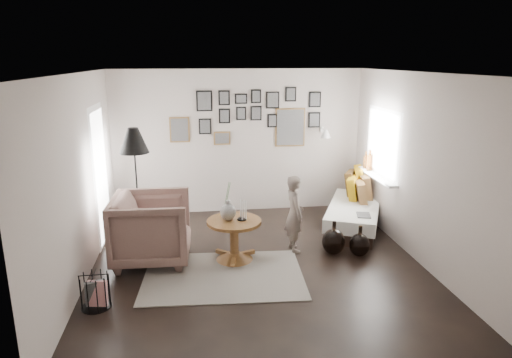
{
  "coord_description": "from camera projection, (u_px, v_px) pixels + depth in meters",
  "views": [
    {
      "loc": [
        -0.84,
        -5.75,
        2.77
      ],
      "look_at": [
        0.05,
        0.5,
        1.1
      ],
      "focal_mm": 32.0,
      "sensor_mm": 36.0,
      "label": 1
    }
  ],
  "objects": [
    {
      "name": "pedestal_table",
      "position": [
        234.0,
        242.0,
        6.41
      ],
      "size": [
        0.76,
        0.76,
        0.6
      ],
      "rotation": [
        0.0,
        0.0,
        0.08
      ],
      "color": "brown",
      "rests_on": "ground"
    },
    {
      "name": "magazine_on_daybed",
      "position": [
        364.0,
        215.0,
        7.08
      ],
      "size": [
        0.26,
        0.32,
        0.01
      ],
      "primitive_type": "cube",
      "rotation": [
        0.0,
        0.0,
        -0.26
      ],
      "color": "black",
      "rests_on": "daybed"
    },
    {
      "name": "gallery_wall",
      "position": [
        254.0,
        118.0,
        8.2
      ],
      "size": [
        2.74,
        0.03,
        1.08
      ],
      "color": "brown",
      "rests_on": "wall_back"
    },
    {
      "name": "candles",
      "position": [
        242.0,
        211.0,
        6.31
      ],
      "size": [
        0.13,
        0.13,
        0.28
      ],
      "color": "black",
      "rests_on": "pedestal_table"
    },
    {
      "name": "ground",
      "position": [
        258.0,
        265.0,
        6.33
      ],
      "size": [
        4.8,
        4.8,
        0.0
      ],
      "primitive_type": "plane",
      "color": "black",
      "rests_on": "ground"
    },
    {
      "name": "armchair",
      "position": [
        152.0,
        228.0,
        6.35
      ],
      "size": [
        1.1,
        1.07,
        0.96
      ],
      "primitive_type": "imported",
      "rotation": [
        0.0,
        0.0,
        1.53
      ],
      "color": "brown",
      "rests_on": "ground"
    },
    {
      "name": "vase",
      "position": [
        228.0,
        209.0,
        6.29
      ],
      "size": [
        0.22,
        0.22,
        0.54
      ],
      "color": "black",
      "rests_on": "pedestal_table"
    },
    {
      "name": "wall_front",
      "position": [
        300.0,
        246.0,
        3.7
      ],
      "size": [
        4.5,
        0.0,
        4.5
      ],
      "primitive_type": "plane",
      "rotation": [
        -1.57,
        0.0,
        0.0
      ],
      "color": "#AEA198",
      "rests_on": "ground"
    },
    {
      "name": "magazine_basket",
      "position": [
        95.0,
        291.0,
        5.2
      ],
      "size": [
        0.32,
        0.32,
        0.4
      ],
      "rotation": [
        0.0,
        0.0,
        0.01
      ],
      "color": "black",
      "rests_on": "ground"
    },
    {
      "name": "demijohn_small",
      "position": [
        359.0,
        245.0,
        6.57
      ],
      "size": [
        0.29,
        0.29,
        0.46
      ],
      "color": "black",
      "rests_on": "ground"
    },
    {
      "name": "wall_right",
      "position": [
        418.0,
        168.0,
        6.3
      ],
      "size": [
        0.0,
        4.8,
        4.8
      ],
      "primitive_type": "plane",
      "rotation": [
        1.57,
        0.0,
        -1.57
      ],
      "color": "#AEA198",
      "rests_on": "ground"
    },
    {
      "name": "wall_sconce",
      "position": [
        326.0,
        134.0,
        8.21
      ],
      "size": [
        0.18,
        0.36,
        0.16
      ],
      "color": "white",
      "rests_on": "wall_back"
    },
    {
      "name": "ceiling",
      "position": [
        258.0,
        73.0,
        5.66
      ],
      "size": [
        4.8,
        4.8,
        0.0
      ],
      "primitive_type": "plane",
      "rotation": [
        3.14,
        0.0,
        0.0
      ],
      "color": "white",
      "rests_on": "wall_back"
    },
    {
      "name": "wall_left",
      "position": [
        79.0,
        180.0,
        5.69
      ],
      "size": [
        0.0,
        4.8,
        4.8
      ],
      "primitive_type": "plane",
      "rotation": [
        1.57,
        0.0,
        1.57
      ],
      "color": "#AEA198",
      "rests_on": "ground"
    },
    {
      "name": "daybed",
      "position": [
        352.0,
        210.0,
        7.73
      ],
      "size": [
        1.47,
        1.97,
        0.89
      ],
      "rotation": [
        0.0,
        0.0,
        -0.44
      ],
      "color": "black",
      "rests_on": "ground"
    },
    {
      "name": "child",
      "position": [
        294.0,
        214.0,
        6.68
      ],
      "size": [
        0.31,
        0.44,
        1.14
      ],
      "primitive_type": "imported",
      "rotation": [
        0.0,
        0.0,
        1.67
      ],
      "color": "#695B53",
      "rests_on": "ground"
    },
    {
      "name": "demijohn_large",
      "position": [
        333.0,
        241.0,
        6.63
      ],
      "size": [
        0.33,
        0.33,
        0.5
      ],
      "color": "black",
      "rests_on": "ground"
    },
    {
      "name": "wall_back",
      "position": [
        239.0,
        142.0,
        8.29
      ],
      "size": [
        4.5,
        0.0,
        4.5
      ],
      "primitive_type": "plane",
      "rotation": [
        1.57,
        0.0,
        0.0
      ],
      "color": "#AEA198",
      "rests_on": "ground"
    },
    {
      "name": "floor_lamp",
      "position": [
        134.0,
        145.0,
        6.54
      ],
      "size": [
        0.42,
        0.42,
        1.82
      ],
      "rotation": [
        0.0,
        0.0,
        0.41
      ],
      "color": "black",
      "rests_on": "ground"
    },
    {
      "name": "window_right",
      "position": [
        374.0,
        171.0,
        7.67
      ],
      "size": [
        0.15,
        1.32,
        1.3
      ],
      "color": "white",
      "rests_on": "wall_right"
    },
    {
      "name": "armchair_cushion",
      "position": [
        154.0,
        227.0,
        6.4
      ],
      "size": [
        0.47,
        0.48,
        0.2
      ],
      "primitive_type": "cube",
      "rotation": [
        -0.21,
        0.0,
        -0.07
      ],
      "color": "silver",
      "rests_on": "armchair"
    },
    {
      "name": "rug",
      "position": [
        224.0,
        275.0,
        6.0
      ],
      "size": [
        2.17,
        1.59,
        0.01
      ],
      "primitive_type": "cube",
      "rotation": [
        0.0,
        0.0,
        -0.07
      ],
      "color": "beige",
      "rests_on": "ground"
    },
    {
      "name": "door_left",
      "position": [
        100.0,
        176.0,
        6.9
      ],
      "size": [
        0.0,
        2.14,
        2.14
      ],
      "color": "white",
      "rests_on": "wall_left"
    }
  ]
}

